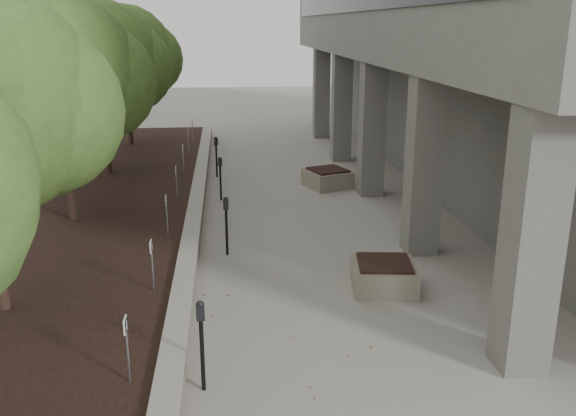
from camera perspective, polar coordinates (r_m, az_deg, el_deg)
retaining_wall at (r=16.70m, az=-8.52°, el=-0.17°), size 0.39×26.00×0.50m
planting_bed at (r=17.30m, az=-20.76°, el=-0.67°), size 7.00×26.00×0.40m
crabapple_tree_3 at (r=15.58m, az=-20.26°, el=8.59°), size 4.60×4.00×5.44m
crabapple_tree_4 at (r=20.43m, az=-16.89°, el=10.60°), size 4.60×4.00×5.44m
crabapple_tree_5 at (r=25.34m, az=-14.80°, el=11.82°), size 4.60×4.00×5.44m
parking_sign_2 at (r=8.67m, az=-14.68°, el=-12.65°), size 0.04×0.22×0.96m
parking_sign_3 at (r=11.36m, az=-12.49°, el=-5.25°), size 0.04×0.22×0.96m
parking_sign_4 at (r=14.17m, az=-11.17°, el=-0.73°), size 0.04×0.22×0.96m
parking_sign_5 at (r=17.05m, az=-10.30°, el=2.29°), size 0.04×0.22×0.96m
parking_sign_6 at (r=19.96m, az=-9.68°, el=4.42°), size 0.04×0.22×0.96m
parking_sign_7 at (r=22.90m, az=-9.22°, el=6.01°), size 0.04×0.22×0.96m
parking_sign_8 at (r=25.85m, az=-8.86°, el=7.24°), size 0.04×0.22×0.96m
parking_meter_2 at (r=8.94m, az=-7.99°, el=-12.58°), size 0.14×0.11×1.40m
parking_meter_3 at (r=13.87m, az=-5.73°, el=-1.69°), size 0.14×0.10×1.37m
parking_meter_4 at (r=18.27m, az=-6.29°, el=2.73°), size 0.15×0.12×1.32m
parking_meter_5 at (r=21.11m, az=-6.66°, el=4.73°), size 0.16×0.14×1.41m
planter_front at (r=12.36m, az=8.89°, el=-6.16°), size 1.38×1.38×0.57m
planter_back at (r=19.82m, az=3.70°, el=2.82°), size 1.64×1.64×0.59m
berry_scatter at (r=13.02m, az=-1.58°, el=-6.06°), size 3.30×14.10×0.02m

